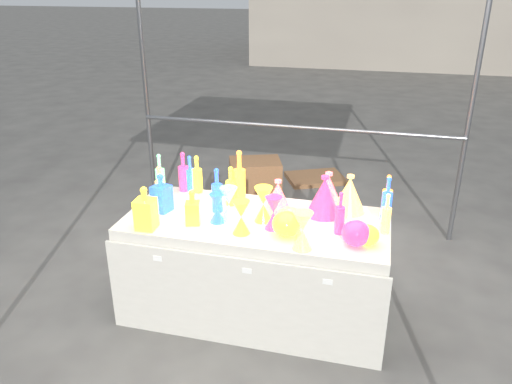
% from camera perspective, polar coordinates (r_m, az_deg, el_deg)
% --- Properties ---
extents(ground, '(80.00, 80.00, 0.00)m').
position_cam_1_polar(ground, '(3.82, 0.00, -13.23)').
color(ground, slate).
rests_on(ground, ground).
extents(display_table, '(1.84, 0.83, 0.75)m').
position_cam_1_polar(display_table, '(3.60, -0.04, -8.52)').
color(display_table, silver).
rests_on(display_table, ground).
extents(cardboard_box_closed, '(0.67, 0.58, 0.41)m').
position_cam_1_polar(cardboard_box_closed, '(5.62, -0.09, 1.63)').
color(cardboard_box_closed, '#916441').
rests_on(cardboard_box_closed, ground).
extents(cardboard_box_flat, '(0.81, 0.72, 0.06)m').
position_cam_1_polar(cardboard_box_flat, '(6.14, 6.80, 1.59)').
color(cardboard_box_flat, '#916441').
rests_on(cardboard_box_flat, ground).
extents(bottle_0, '(0.08, 0.08, 0.29)m').
position_cam_1_polar(bottle_0, '(3.83, -6.75, 2.06)').
color(bottle_0, '#F85017').
rests_on(bottle_0, display_table).
extents(bottle_1, '(0.08, 0.08, 0.29)m').
position_cam_1_polar(bottle_1, '(3.85, -7.54, 2.09)').
color(bottle_1, '#1A9453').
rests_on(bottle_1, display_table).
extents(bottle_2, '(0.11, 0.11, 0.40)m').
position_cam_1_polar(bottle_2, '(3.59, -1.90, 1.72)').
color(bottle_2, yellow).
rests_on(bottle_2, display_table).
extents(bottle_3, '(0.10, 0.10, 0.31)m').
position_cam_1_polar(bottle_3, '(3.87, -8.29, 2.33)').
color(bottle_3, '#1B42A0').
rests_on(bottle_3, display_table).
extents(bottle_4, '(0.09, 0.09, 0.31)m').
position_cam_1_polar(bottle_4, '(3.62, -10.89, 0.65)').
color(bottle_4, '#168E78').
rests_on(bottle_4, display_table).
extents(bottle_5, '(0.08, 0.08, 0.33)m').
position_cam_1_polar(bottle_5, '(3.81, -10.91, 1.96)').
color(bottle_5, '#C22693').
rests_on(bottle_5, display_table).
extents(bottle_6, '(0.09, 0.09, 0.29)m').
position_cam_1_polar(bottle_6, '(3.59, -2.88, 0.71)').
color(bottle_6, '#F85017').
rests_on(bottle_6, display_table).
extents(bottle_7, '(0.08, 0.08, 0.32)m').
position_cam_1_polar(bottle_7, '(3.48, -4.48, 0.22)').
color(bottle_7, '#1A9453').
rests_on(bottle_7, display_table).
extents(decanter_0, '(0.13, 0.13, 0.29)m').
position_cam_1_polar(decanter_0, '(3.32, -12.54, -1.78)').
color(decanter_0, '#F85017').
rests_on(decanter_0, display_table).
extents(decanter_1, '(0.12, 0.12, 0.24)m').
position_cam_1_polar(decanter_1, '(3.34, -7.27, -1.71)').
color(decanter_1, yellow).
rests_on(decanter_1, display_table).
extents(decanter_2, '(0.14, 0.14, 0.28)m').
position_cam_1_polar(decanter_2, '(3.55, -10.77, -0.07)').
color(decanter_2, '#1A9453').
rests_on(decanter_2, display_table).
extents(hourglass_0, '(0.15, 0.15, 0.23)m').
position_cam_1_polar(hourglass_0, '(3.19, -1.71, -2.90)').
color(hourglass_0, yellow).
rests_on(hourglass_0, display_table).
extents(hourglass_1, '(0.12, 0.12, 0.23)m').
position_cam_1_polar(hourglass_1, '(3.25, 1.99, -2.40)').
color(hourglass_1, '#1B42A0').
rests_on(hourglass_1, display_table).
extents(hourglass_2, '(0.13, 0.13, 0.24)m').
position_cam_1_polar(hourglass_2, '(3.02, 5.35, -4.43)').
color(hourglass_2, '#168E78').
rests_on(hourglass_2, display_table).
extents(hourglass_3, '(0.12, 0.12, 0.24)m').
position_cam_1_polar(hourglass_3, '(3.36, -3.12, -1.40)').
color(hourglass_3, '#C22693').
rests_on(hourglass_3, display_table).
extents(hourglass_4, '(0.14, 0.14, 0.25)m').
position_cam_1_polar(hourglass_4, '(3.35, 0.85, -1.40)').
color(hourglass_4, '#F85017').
rests_on(hourglass_4, display_table).
extents(hourglass_5, '(0.13, 0.13, 0.21)m').
position_cam_1_polar(hourglass_5, '(3.35, -4.47, -1.85)').
color(hourglass_5, '#1A9453').
rests_on(hourglass_5, display_table).
extents(globe_0, '(0.21, 0.21, 0.15)m').
position_cam_1_polar(globe_0, '(3.18, 3.50, -3.83)').
color(globe_0, '#F85017').
rests_on(globe_0, display_table).
extents(globe_1, '(0.21, 0.21, 0.14)m').
position_cam_1_polar(globe_1, '(3.26, 3.88, -3.21)').
color(globe_1, '#168E78').
rests_on(globe_1, display_table).
extents(globe_2, '(0.19, 0.19, 0.12)m').
position_cam_1_polar(globe_2, '(3.16, 12.61, -4.93)').
color(globe_2, yellow).
rests_on(globe_2, display_table).
extents(globe_3, '(0.20, 0.20, 0.14)m').
position_cam_1_polar(globe_3, '(3.13, 11.35, -4.79)').
color(globe_3, '#1B42A0').
rests_on(globe_3, display_table).
extents(lampshade_0, '(0.28, 0.28, 0.26)m').
position_cam_1_polar(lampshade_0, '(3.45, 2.50, -0.58)').
color(lampshade_0, yellow).
rests_on(lampshade_0, display_table).
extents(lampshade_1, '(0.28, 0.28, 0.28)m').
position_cam_1_polar(lampshade_1, '(3.55, 8.22, 0.12)').
color(lampshade_1, yellow).
rests_on(lampshade_1, display_table).
extents(lampshade_2, '(0.29, 0.29, 0.29)m').
position_cam_1_polar(lampshade_2, '(3.46, 7.79, -0.41)').
color(lampshade_2, '#1B42A0').
rests_on(lampshade_2, display_table).
extents(lampshade_3, '(0.26, 0.26, 0.27)m').
position_cam_1_polar(lampshade_3, '(3.54, 10.63, -0.16)').
color(lampshade_3, '#168E78').
rests_on(lampshade_3, display_table).
extents(bottle_8, '(0.09, 0.09, 0.31)m').
position_cam_1_polar(bottle_8, '(3.47, 14.76, -0.73)').
color(bottle_8, '#1A9453').
rests_on(bottle_8, display_table).
extents(bottle_9, '(0.07, 0.07, 0.31)m').
position_cam_1_polar(bottle_9, '(3.51, 14.76, -0.44)').
color(bottle_9, yellow).
rests_on(bottle_9, display_table).
extents(bottle_10, '(0.07, 0.07, 0.29)m').
position_cam_1_polar(bottle_10, '(3.22, 9.59, -2.36)').
color(bottle_10, '#1B42A0').
rests_on(bottle_10, display_table).
extents(bottle_11, '(0.08, 0.08, 0.27)m').
position_cam_1_polar(bottle_11, '(3.29, 14.69, -2.38)').
color(bottle_11, '#168E78').
rests_on(bottle_11, display_table).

